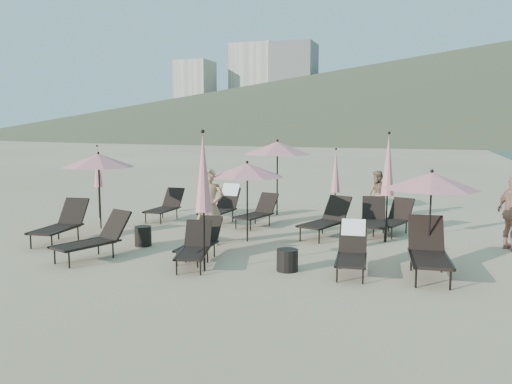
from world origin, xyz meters
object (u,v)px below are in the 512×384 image
(lounger_3, at_px, (200,241))
(umbrella_closed_1, at_px, (388,166))
(lounger_8, at_px, (258,212))
(lounger_11, at_px, (394,218))
(lounger_0, at_px, (61,223))
(lounger_4, at_px, (352,249))
(umbrella_open_1, at_px, (247,170))
(umbrella_open_0, at_px, (98,161))
(side_table_0, at_px, (143,236))
(lounger_9, at_px, (326,219))
(side_table_1, at_px, (287,260))
(lounger_2, at_px, (195,247))
(beachgoer_a, at_px, (210,207))
(beachgoer_b, at_px, (377,194))
(umbrella_closed_3, at_px, (336,172))
(lounger_10, at_px, (374,218))
(umbrella_closed_0, at_px, (203,174))
(umbrella_open_3, at_px, (277,148))
(umbrella_closed_2, at_px, (98,167))
(lounger_5, at_px, (429,250))
(lounger_7, at_px, (222,205))
(umbrella_open_2, at_px, (432,181))
(lounger_1, at_px, (95,238))
(lounger_6, at_px, (166,206))

(lounger_3, relative_size, umbrella_closed_1, 0.55)
(lounger_8, relative_size, lounger_11, 0.99)
(lounger_0, relative_size, lounger_4, 1.17)
(umbrella_closed_1, bearing_deg, lounger_8, 166.98)
(lounger_0, xyz_separation_m, umbrella_open_1, (4.37, 1.67, 1.33))
(umbrella_open_0, distance_m, side_table_0, 3.29)
(lounger_9, height_order, side_table_1, lounger_9)
(lounger_2, bearing_deg, beachgoer_a, 88.49)
(lounger_4, relative_size, umbrella_open_1, 0.78)
(side_table_1, bearing_deg, beachgoer_b, 82.33)
(umbrella_closed_3, bearing_deg, beachgoer_a, -122.80)
(lounger_10, distance_m, umbrella_closed_0, 5.67)
(umbrella_open_3, bearing_deg, umbrella_closed_2, -153.93)
(umbrella_closed_2, relative_size, beachgoer_a, 1.25)
(lounger_5, distance_m, umbrella_closed_0, 4.60)
(beachgoer_b, bearing_deg, lounger_5, -21.04)
(umbrella_closed_1, bearing_deg, side_table_1, -114.88)
(lounger_10, bearing_deg, umbrella_closed_2, 174.35)
(lounger_7, bearing_deg, side_table_0, -95.37)
(umbrella_closed_2, bearing_deg, umbrella_open_2, -14.45)
(lounger_4, height_order, beachgoer_a, beachgoer_a)
(lounger_5, bearing_deg, lounger_4, -177.08)
(lounger_2, relative_size, beachgoer_a, 0.85)
(lounger_7, bearing_deg, lounger_4, -39.70)
(lounger_7, height_order, umbrella_open_1, umbrella_open_1)
(lounger_4, bearing_deg, umbrella_closed_1, 76.17)
(beachgoer_a, xyz_separation_m, beachgoer_b, (3.38, 5.37, -0.18))
(lounger_1, height_order, lounger_11, lounger_1)
(side_table_0, bearing_deg, lounger_9, 33.39)
(lounger_8, xyz_separation_m, lounger_9, (2.22, -0.78, 0.05))
(lounger_5, distance_m, umbrella_open_0, 9.24)
(lounger_5, bearing_deg, lounger_6, 148.26)
(lounger_2, xyz_separation_m, umbrella_closed_0, (0.38, -0.31, 1.55))
(lounger_7, relative_size, side_table_1, 4.18)
(beachgoer_b, bearing_deg, umbrella_closed_0, -54.48)
(lounger_3, height_order, lounger_9, lounger_9)
(side_table_1, bearing_deg, lounger_3, 172.59)
(umbrella_open_0, bearing_deg, lounger_8, 24.72)
(lounger_7, height_order, side_table_0, lounger_7)
(umbrella_closed_0, bearing_deg, side_table_1, 21.61)
(umbrella_open_1, bearing_deg, beachgoer_b, 60.61)
(lounger_1, height_order, lounger_6, lounger_1)
(lounger_2, relative_size, lounger_10, 0.91)
(lounger_7, bearing_deg, beachgoer_b, 30.34)
(umbrella_closed_3, xyz_separation_m, side_table_0, (-3.83, -4.32, -1.36))
(lounger_3, xyz_separation_m, lounger_6, (-3.23, 3.99, 0.04))
(lounger_3, bearing_deg, umbrella_open_2, 7.68)
(lounger_1, xyz_separation_m, lounger_9, (4.26, 4.01, 0.02))
(umbrella_open_3, xyz_separation_m, umbrella_closed_3, (2.17, -1.12, -0.63))
(lounger_6, bearing_deg, lounger_10, -2.30)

